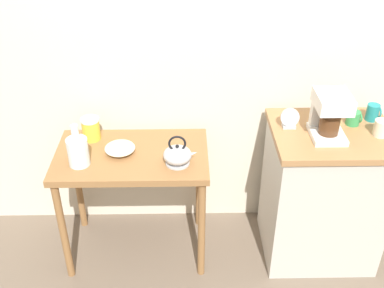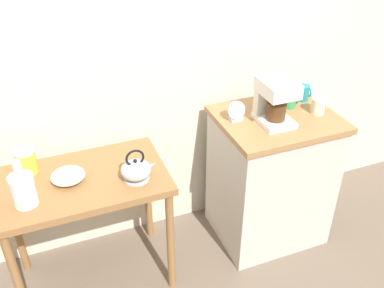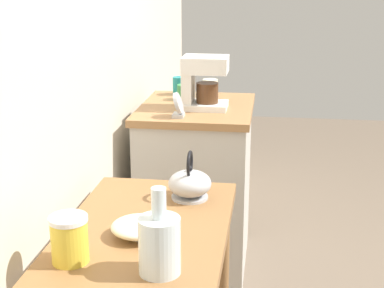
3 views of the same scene
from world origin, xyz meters
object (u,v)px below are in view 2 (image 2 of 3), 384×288
at_px(bowl_stoneware, 68,176).
at_px(canister_enamel, 26,161).
at_px(mug_tall_green, 290,101).
at_px(table_clock, 236,112).
at_px(coffee_maker, 274,99).
at_px(mug_dark_teal, 304,93).
at_px(mug_small_cream, 318,106).
at_px(teakettle, 136,170).
at_px(glass_carafe_vase, 23,189).

distance_m(bowl_stoneware, canister_enamel, 0.25).
distance_m(mug_tall_green, table_clock, 0.38).
height_order(bowl_stoneware, coffee_maker, coffee_maker).
bearing_deg(mug_dark_teal, mug_small_cream, -93.79).
xyz_separation_m(teakettle, mug_tall_green, (1.01, 0.17, 0.13)).
bearing_deg(bowl_stoneware, coffee_maker, -2.53).
relative_size(coffee_maker, mug_dark_teal, 2.63).
bearing_deg(mug_tall_green, mug_dark_teal, 20.70).
height_order(teakettle, coffee_maker, coffee_maker).
distance_m(bowl_stoneware, mug_small_cream, 1.47).
distance_m(mug_tall_green, mug_dark_teal, 0.14).
bearing_deg(glass_carafe_vase, canister_enamel, 84.51).
distance_m(teakettle, canister_enamel, 0.59).
relative_size(glass_carafe_vase, table_clock, 2.11).
relative_size(mug_tall_green, table_clock, 0.71).
xyz_separation_m(coffee_maker, mug_tall_green, (0.18, 0.11, -0.10)).
xyz_separation_m(coffee_maker, mug_small_cream, (0.30, -0.01, -0.10)).
xyz_separation_m(teakettle, glass_carafe_vase, (-0.55, 0.01, 0.03)).
distance_m(canister_enamel, mug_tall_green, 1.54).
distance_m(bowl_stoneware, teakettle, 0.36).
bearing_deg(mug_tall_green, table_clock, -175.53).
relative_size(teakettle, mug_dark_teal, 1.96).
height_order(teakettle, mug_small_cream, mug_small_cream).
distance_m(glass_carafe_vase, mug_dark_teal, 1.70).
xyz_separation_m(teakettle, table_clock, (0.63, 0.14, 0.14)).
relative_size(mug_small_cream, mug_dark_teal, 0.94).
bearing_deg(table_clock, mug_dark_teal, 8.77).
bearing_deg(mug_dark_teal, teakettle, -168.93).
bearing_deg(table_clock, mug_small_cream, -11.02).
bearing_deg(mug_tall_green, teakettle, -170.21).
relative_size(canister_enamel, mug_small_cream, 1.51).
distance_m(glass_carafe_vase, mug_small_cream, 1.68).
distance_m(teakettle, coffee_maker, 0.86).
bearing_deg(table_clock, teakettle, -167.14).
xyz_separation_m(canister_enamel, mug_small_cream, (1.65, -0.22, 0.12)).
bearing_deg(bowl_stoneware, mug_tall_green, 2.55).
bearing_deg(canister_enamel, coffee_maker, -8.77).
xyz_separation_m(mug_small_cream, mug_tall_green, (-0.12, 0.12, -0.01)).
bearing_deg(mug_dark_teal, coffee_maker, -152.96).
bearing_deg(coffee_maker, glass_carafe_vase, -177.58).
relative_size(coffee_maker, mug_small_cream, 2.81).
distance_m(coffee_maker, mug_tall_green, 0.24).
height_order(glass_carafe_vase, coffee_maker, coffee_maker).
relative_size(mug_small_cream, table_clock, 0.78).
bearing_deg(teakettle, mug_small_cream, 2.50).
height_order(bowl_stoneware, mug_small_cream, mug_small_cream).
relative_size(teakettle, coffee_maker, 0.75).
relative_size(canister_enamel, coffee_maker, 0.54).
bearing_deg(coffee_maker, canister_enamel, 171.23).
distance_m(teakettle, mug_small_cream, 1.13).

